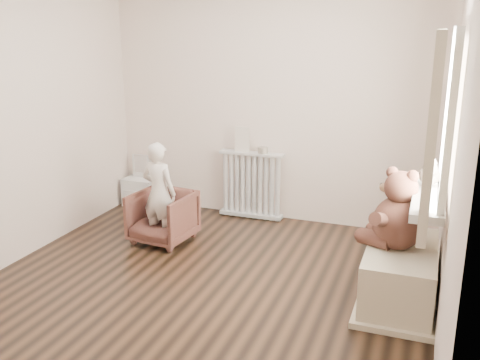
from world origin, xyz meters
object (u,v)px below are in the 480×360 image
(child, at_px, (159,193))
(toy_bench, at_px, (400,278))
(toy_vanity, at_px, (141,183))
(radiator, at_px, (251,184))
(teddy_bear, at_px, (398,220))
(plush_cat, at_px, (430,173))
(armchair, at_px, (163,217))

(child, relative_size, toy_bench, 1.03)
(toy_vanity, bearing_deg, radiator, 1.25)
(toy_vanity, xyz_separation_m, teddy_bear, (3.02, -1.38, 0.40))
(child, height_order, teddy_bear, child)
(child, relative_size, plush_cat, 3.93)
(toy_bench, bearing_deg, child, 169.93)
(toy_vanity, relative_size, teddy_bear, 0.99)
(toy_vanity, relative_size, child, 0.60)
(toy_vanity, height_order, teddy_bear, teddy_bear)
(radiator, distance_m, plush_cat, 2.28)
(toy_vanity, bearing_deg, teddy_bear, -24.52)
(armchair, bearing_deg, teddy_bear, -5.25)
(toy_vanity, height_order, plush_cat, plush_cat)
(armchair, xyz_separation_m, teddy_bear, (2.24, -0.46, 0.42))
(armchair, bearing_deg, radiator, 64.30)
(plush_cat, bearing_deg, radiator, 158.07)
(radiator, xyz_separation_m, toy_bench, (1.69, -1.41, -0.19))
(armchair, height_order, child, child)
(toy_vanity, distance_m, toy_bench, 3.36)
(armchair, distance_m, child, 0.27)
(radiator, distance_m, toy_bench, 2.21)
(toy_vanity, xyz_separation_m, armchair, (0.78, -0.92, -0.02))
(radiator, bearing_deg, toy_bench, -39.73)
(toy_bench, distance_m, plush_cat, 0.84)
(toy_vanity, xyz_separation_m, toy_bench, (3.07, -1.38, -0.08))
(child, height_order, toy_bench, child)
(child, bearing_deg, armchair, -83.63)
(armchair, height_order, plush_cat, plush_cat)
(teddy_bear, distance_m, plush_cat, 0.43)
(plush_cat, bearing_deg, teddy_bear, -121.07)
(plush_cat, bearing_deg, toy_bench, -113.66)
(radiator, distance_m, toy_vanity, 1.38)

